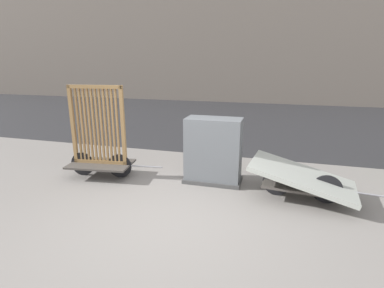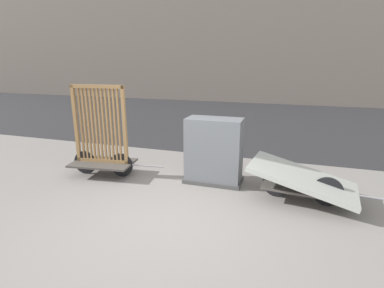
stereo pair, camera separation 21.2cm
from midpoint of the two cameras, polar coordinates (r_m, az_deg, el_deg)
The scene contains 6 objects.
ground_plane at distance 4.84m, azimuth -5.74°, elevation -14.09°, with size 60.00×60.00×0.00m, color gray.
road_strip at distance 12.97m, azimuth 8.56°, elevation 4.74°, with size 56.00×10.59×0.01m.
building_facade at distance 20.23m, azimuth 12.20°, elevation 23.57°, with size 48.00×4.00×10.68m.
bike_cart_with_bedframe at distance 6.57m, azimuth -18.08°, elevation -0.25°, with size 2.03×0.92×1.93m.
bike_cart_with_mattress at distance 5.60m, azimuth 19.22°, elevation -6.24°, with size 2.28×1.27×0.67m.
utility_cabinet at distance 5.99m, azimuth 3.07°, elevation -1.66°, with size 1.15×0.60×1.32m.
Camera 1 is at (1.49, -3.93, 2.38)m, focal length 28.00 mm.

